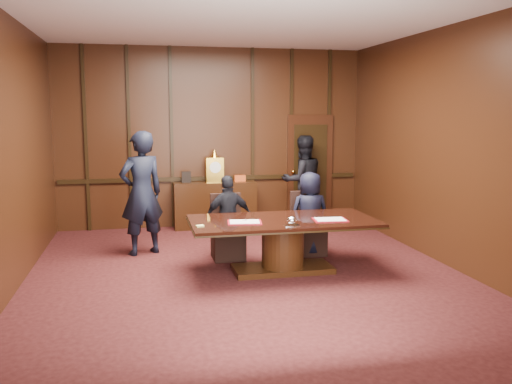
# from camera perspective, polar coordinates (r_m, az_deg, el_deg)

# --- Properties ---
(room) EXTENTS (7.00, 7.04, 3.50)m
(room) POSITION_cam_1_polar(r_m,az_deg,el_deg) (7.46, -0.68, 4.32)
(room) COLOR black
(room) RESTS_ON ground
(sideboard) EXTENTS (1.60, 0.45, 1.54)m
(sideboard) POSITION_cam_1_polar(r_m,az_deg,el_deg) (10.66, -4.34, -1.16)
(sideboard) COLOR black
(sideboard) RESTS_ON ground
(conference_table) EXTENTS (2.62, 1.32, 0.76)m
(conference_table) POSITION_cam_1_polar(r_m,az_deg,el_deg) (7.69, 2.85, -4.71)
(conference_table) COLOR black
(conference_table) RESTS_ON ground
(folder_left) EXTENTS (0.50, 0.39, 0.02)m
(folder_left) POSITION_cam_1_polar(r_m,az_deg,el_deg) (7.40, -1.21, -3.19)
(folder_left) COLOR maroon
(folder_left) RESTS_ON conference_table
(folder_right) EXTENTS (0.49, 0.37, 0.02)m
(folder_right) POSITION_cam_1_polar(r_m,az_deg,el_deg) (7.63, 7.81, -2.90)
(folder_right) COLOR maroon
(folder_right) RESTS_ON conference_table
(inkstand) EXTENTS (0.20, 0.14, 0.12)m
(inkstand) POSITION_cam_1_polar(r_m,az_deg,el_deg) (7.20, 3.79, -3.14)
(inkstand) COLOR white
(inkstand) RESTS_ON conference_table
(notepad) EXTENTS (0.11, 0.09, 0.01)m
(notepad) POSITION_cam_1_polar(r_m,az_deg,el_deg) (7.20, -5.92, -3.55)
(notepad) COLOR #FEEE7C
(notepad) RESTS_ON conference_table
(chair_left) EXTENTS (0.49, 0.49, 0.99)m
(chair_left) POSITION_cam_1_polar(r_m,az_deg,el_deg) (8.45, -2.99, -5.03)
(chair_left) COLOR black
(chair_left) RESTS_ON ground
(chair_right) EXTENTS (0.49, 0.49, 0.99)m
(chair_right) POSITION_cam_1_polar(r_m,az_deg,el_deg) (8.74, 5.48, -4.60)
(chair_right) COLOR black
(chair_right) RESTS_ON ground
(signatory_left) EXTENTS (0.81, 0.45, 1.31)m
(signatory_left) POSITION_cam_1_polar(r_m,az_deg,el_deg) (8.30, -2.92, -2.73)
(signatory_left) COLOR black
(signatory_left) RESTS_ON ground
(signatory_right) EXTENTS (0.67, 0.46, 1.33)m
(signatory_right) POSITION_cam_1_polar(r_m,az_deg,el_deg) (8.59, 5.68, -2.29)
(signatory_right) COLOR black
(signatory_right) RESTS_ON ground
(witness_left) EXTENTS (0.84, 0.71, 1.97)m
(witness_left) POSITION_cam_1_polar(r_m,az_deg,el_deg) (8.75, -11.96, -0.13)
(witness_left) COLOR black
(witness_left) RESTS_ON ground
(witness_right) EXTENTS (0.96, 0.79, 1.80)m
(witness_right) POSITION_cam_1_polar(r_m,az_deg,el_deg) (10.82, 4.93, 1.19)
(witness_right) COLOR black
(witness_right) RESTS_ON ground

